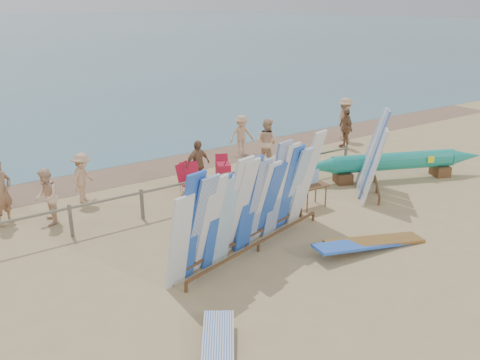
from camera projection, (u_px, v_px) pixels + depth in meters
ground at (263, 240)px, 13.14m from camera, size 160.00×160.00×0.00m
wet_sand_strip at (146, 168)px, 18.75m from camera, size 40.00×2.60×0.01m
fence at (203, 184)px, 15.27m from camera, size 12.08×0.08×0.90m
main_surfboard_rack at (252, 205)px, 12.28m from camera, size 5.30×2.00×2.62m
side_surfboard_rack at (372, 155)px, 15.96m from camera, size 2.23×2.25×2.79m
outrigger_canoe at (394, 162)px, 17.42m from camera, size 6.43×3.08×0.96m
vendor_table at (312, 195)px, 15.13m from camera, size 0.88×0.63×1.15m
flat_board_d at (362, 251)px, 12.59m from camera, size 2.75×0.97×0.35m
flat_board_c at (375, 246)px, 12.80m from camera, size 2.75×1.18×0.29m
beach_chair_left at (191, 184)px, 16.30m from camera, size 0.77×0.79×0.97m
beach_chair_right at (189, 184)px, 16.31m from camera, size 0.83×0.84×0.96m
stroller at (223, 173)px, 16.96m from camera, size 0.75×0.86×1.00m
beachgoer_3 at (83, 178)px, 15.39m from camera, size 1.01×1.00×1.56m
beachgoer_extra_0 at (345, 119)px, 22.27m from camera, size 1.06×1.30×1.88m
beachgoer_9 at (242, 135)px, 20.22m from camera, size 1.09×0.62×1.59m
beachgoer_8 at (267, 142)px, 18.89m from camera, size 0.66×0.95×1.77m
beachgoer_4 at (198, 164)px, 16.58m from camera, size 0.98×0.52×1.60m
beachgoer_2 at (47, 197)px, 13.84m from camera, size 0.54×0.83×1.58m
beachgoer_10 at (345, 128)px, 21.11m from camera, size 0.70×1.07×1.68m
beachgoer_1 at (1, 193)px, 13.78m from camera, size 0.77×0.68×1.86m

